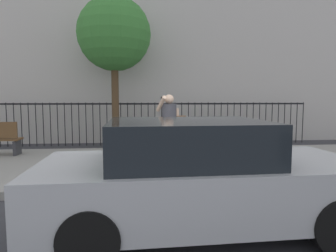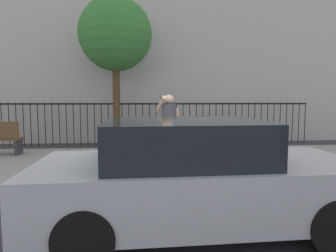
{
  "view_description": "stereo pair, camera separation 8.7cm",
  "coord_description": "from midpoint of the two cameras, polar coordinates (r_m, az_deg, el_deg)",
  "views": [
    {
      "loc": [
        -0.38,
        -5.03,
        1.72
      ],
      "look_at": [
        0.27,
        2.03,
        1.07
      ],
      "focal_mm": 31.02,
      "sensor_mm": 36.0,
      "label": 1
    },
    {
      "loc": [
        -0.3,
        -5.04,
        1.72
      ],
      "look_at": [
        0.27,
        2.03,
        1.07
      ],
      "focal_mm": 31.02,
      "sensor_mm": 36.0,
      "label": 2
    }
  ],
  "objects": [
    {
      "name": "building_facade",
      "position": [
        13.88,
        -3.2,
        18.05
      ],
      "size": [
        28.0,
        4.0,
        9.58
      ],
      "primitive_type": "cube",
      "color": "#BCB7B2",
      "rests_on": "ground"
    },
    {
      "name": "pedestrian_on_phone",
      "position": [
        6.83,
        0.77,
        0.29
      ],
      "size": [
        0.71,
        0.51,
        1.68
      ],
      "color": "beige",
      "rests_on": "sidewalk"
    },
    {
      "name": "iron_fence",
      "position": [
        10.96,
        -2.78,
        1.61
      ],
      "size": [
        12.03,
        0.04,
        1.6
      ],
      "color": "black",
      "rests_on": "ground"
    },
    {
      "name": "parked_hatchback",
      "position": [
        3.93,
        5.96,
        -9.82
      ],
      "size": [
        4.25,
        1.96,
        1.45
      ],
      "color": "#ADAFB5",
      "rests_on": "ground"
    },
    {
      "name": "sidewalk",
      "position": [
        7.43,
        -1.84,
        -7.53
      ],
      "size": [
        28.0,
        4.4,
        0.15
      ],
      "primitive_type": "cube",
      "color": "gray",
      "rests_on": "ground"
    },
    {
      "name": "street_tree_near",
      "position": [
        10.41,
        -10.05,
        17.2
      ],
      "size": [
        2.47,
        2.47,
        5.15
      ],
      "color": "#4C3823",
      "rests_on": "ground"
    },
    {
      "name": "ground_plane",
      "position": [
        5.33,
        -0.69,
        -13.57
      ],
      "size": [
        60.0,
        60.0,
        0.0
      ],
      "primitive_type": "plane",
      "color": "#333338"
    }
  ]
}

